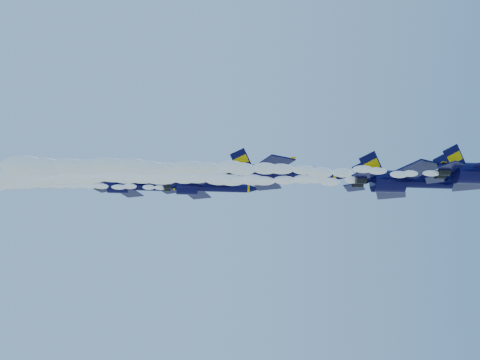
{
  "coord_description": "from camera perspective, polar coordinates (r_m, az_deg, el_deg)",
  "views": [
    {
      "loc": [
        -18.51,
        -68.06,
        128.52
      ],
      "look_at": [
        -12.23,
        6.25,
        154.75
      ],
      "focal_mm": 40.0,
      "sensor_mm": 36.0,
      "label": 1
    }
  ],
  "objects": [
    {
      "name": "smoke_trail_jet_third",
      "position": [
        79.18,
        -20.03,
        0.94
      ],
      "size": [
        50.87,
        2.45,
        2.21
      ],
      "primitive_type": "ellipsoid",
      "color": "white"
    },
    {
      "name": "smoke_trail_jet_lead",
      "position": [
        63.4,
        -0.88,
        1.17
      ],
      "size": [
        50.87,
        2.35,
        2.11
      ],
      "primitive_type": "ellipsoid",
      "color": "white"
    },
    {
      "name": "smoke_trail_jet_fourth",
      "position": [
        92.47,
        -24.01,
        -0.44
      ],
      "size": [
        50.87,
        2.17,
        1.96
      ],
      "primitive_type": "ellipsoid",
      "color": "white"
    },
    {
      "name": "jet_third",
      "position": [
        77.42,
        4.4,
        0.63
      ],
      "size": [
        18.12,
        14.86,
        6.73
      ],
      "color": "#090732"
    },
    {
      "name": "smoke_trail_jet_second",
      "position": [
        71.65,
        -7.66,
        0.22
      ],
      "size": [
        50.87,
        2.72,
        2.45
      ],
      "primitive_type": "ellipsoid",
      "color": "white"
    },
    {
      "name": "jet_fifth",
      "position": [
        95.8,
        -11.05,
        -0.66
      ],
      "size": [
        15.8,
        12.96,
        5.87
      ],
      "color": "#090732"
    },
    {
      "name": "jet_fourth",
      "position": [
        87.37,
        -3.57,
        -0.76
      ],
      "size": [
        16.06,
        13.17,
        5.97
      ],
      "color": "#090732"
    },
    {
      "name": "jet_second",
      "position": [
        77.8,
        18.25,
        -0.14
      ],
      "size": [
        20.12,
        16.5,
        7.48
      ],
      "color": "#090732"
    }
  ]
}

